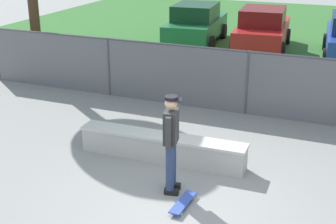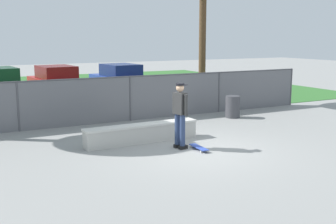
{
  "view_description": "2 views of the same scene",
  "coord_description": "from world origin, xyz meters",
  "px_view_note": "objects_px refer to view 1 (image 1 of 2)",
  "views": [
    {
      "loc": [
        2.52,
        -6.7,
        4.49
      ],
      "look_at": [
        -0.77,
        1.36,
        1.15
      ],
      "focal_mm": 51.07,
      "sensor_mm": 36.0,
      "label": 1
    },
    {
      "loc": [
        -5.95,
        -9.6,
        3.08
      ],
      "look_at": [
        -0.48,
        0.82,
        0.98
      ],
      "focal_mm": 45.08,
      "sensor_mm": 36.0,
      "label": 2
    }
  ],
  "objects_px": {
    "concrete_ledge": "(162,147)",
    "car_green": "(196,24)",
    "skateboard": "(183,202)",
    "skateboarder": "(171,140)",
    "car_red": "(262,29)"
  },
  "relations": [
    {
      "from": "car_green",
      "to": "car_red",
      "type": "relative_size",
      "value": 1.0
    },
    {
      "from": "skateboarder",
      "to": "car_green",
      "type": "distance_m",
      "value": 12.05
    },
    {
      "from": "concrete_ledge",
      "to": "car_green",
      "type": "height_order",
      "value": "car_green"
    },
    {
      "from": "skateboard",
      "to": "car_green",
      "type": "relative_size",
      "value": 0.19
    },
    {
      "from": "skateboarder",
      "to": "car_green",
      "type": "relative_size",
      "value": 0.42
    },
    {
      "from": "car_green",
      "to": "car_red",
      "type": "bearing_deg",
      "value": -0.87
    },
    {
      "from": "concrete_ledge",
      "to": "car_red",
      "type": "xyz_separation_m",
      "value": [
        -0.11,
        10.36,
        0.56
      ]
    },
    {
      "from": "skateboarder",
      "to": "skateboard",
      "type": "relative_size",
      "value": 2.28
    },
    {
      "from": "concrete_ledge",
      "to": "car_green",
      "type": "xyz_separation_m",
      "value": [
        -2.87,
        10.4,
        0.56
      ]
    },
    {
      "from": "skateboard",
      "to": "car_green",
      "type": "bearing_deg",
      "value": 108.13
    },
    {
      "from": "skateboarder",
      "to": "skateboard",
      "type": "distance_m",
      "value": 1.1
    },
    {
      "from": "car_green",
      "to": "car_red",
      "type": "xyz_separation_m",
      "value": [
        2.76,
        -0.04,
        0.0
      ]
    },
    {
      "from": "concrete_ledge",
      "to": "skateboarder",
      "type": "xyz_separation_m",
      "value": [
        0.66,
        -1.12,
        0.75
      ]
    },
    {
      "from": "car_green",
      "to": "skateboard",
      "type": "bearing_deg",
      "value": -71.87
    },
    {
      "from": "skateboarder",
      "to": "car_red",
      "type": "relative_size",
      "value": 0.42
    }
  ]
}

